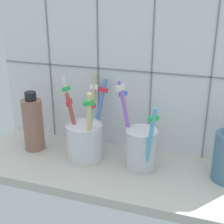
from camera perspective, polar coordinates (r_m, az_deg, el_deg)
The scene contains 5 objects.
counter_slab at distance 71.48cm, azimuth -0.59°, elevation -10.49°, with size 64.00×22.00×2.00cm, color #BCB7AD.
tile_wall_back at distance 73.99cm, azimuth 2.45°, elevation 8.66°, with size 64.00×2.20×45.00cm.
toothbrush_cup_left at distance 72.77cm, azimuth -4.94°, elevation -4.57°, with size 10.45×12.82×18.52cm.
toothbrush_cup_right at distance 68.82cm, azimuth 5.18°, elevation -6.16°, with size 10.38×9.06×18.84cm.
soap_bottle at distance 78.09cm, azimuth -14.02°, elevation -2.03°, with size 4.85×4.85×14.50cm.
Camera 1 is at (20.25, -57.32, 38.58)cm, focal length 50.78 mm.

